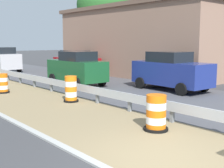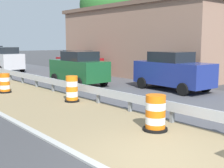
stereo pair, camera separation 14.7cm
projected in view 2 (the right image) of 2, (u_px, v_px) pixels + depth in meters
The scene contains 12 objects.
ground_plane at pixel (158, 159), 6.69m from camera, with size 160.00×160.00×0.00m, color #3D3D3F.
median_dirt_strip at pixel (181, 151), 7.21m from camera, with size 4.06×120.00×0.01m, color #8E7A56.
traffic_barrel_nearest at pixel (155, 115), 8.81m from camera, with size 0.74×0.74×1.08m.
traffic_barrel_close at pixel (72, 90), 13.08m from camera, with size 0.66×0.66×1.15m.
traffic_barrel_mid at pixel (5, 84), 15.39m from camera, with size 0.64×0.64×1.01m.
car_lead_near_lane at pixel (79, 68), 18.14m from camera, with size 1.98×4.23×2.06m.
car_lead_far_lane at pixel (5, 59), 26.19m from camera, with size 2.07×4.35×2.16m.
car_distant_a at pixel (173, 71), 16.11m from camera, with size 2.17×4.47×2.10m.
car_distant_c at pixel (79, 63), 23.64m from camera, with size 2.01×4.23×1.95m.
roadside_shop_near at pixel (156, 41), 24.61m from camera, with size 9.07×15.01×5.43m.
utility_pole_near at pixel (204, 19), 18.31m from camera, with size 0.24×1.80×7.68m.
tree_roadside at pixel (106, 6), 29.34m from camera, with size 5.30×5.30×8.59m.
Camera 2 is at (-4.88, -4.25, 2.64)m, focal length 47.53 mm.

